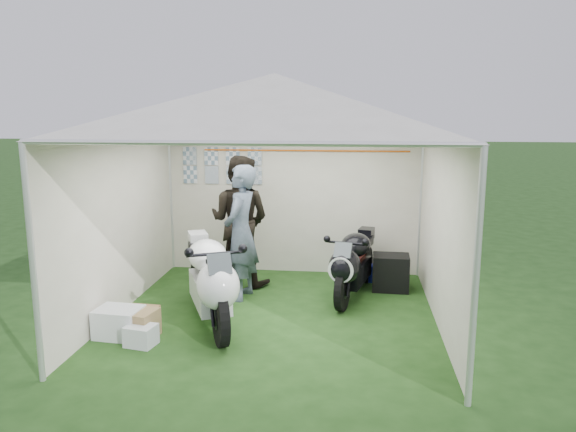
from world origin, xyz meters
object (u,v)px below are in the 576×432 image
(motorcycle_black, at_px, (353,262))
(person_blue_jacket, at_px, (241,233))
(crate_1, at_px, (140,324))
(crate_2, at_px, (141,335))
(crate_3, at_px, (142,317))
(canopy_tent, at_px, (275,110))
(paddock_stand, at_px, (366,272))
(person_dark_jacket, at_px, (240,221))
(equipment_box, at_px, (391,272))
(crate_0, at_px, (119,322))
(motorcycle_white, at_px, (210,278))

(motorcycle_black, bearing_deg, person_blue_jacket, -159.62)
(motorcycle_black, xyz_separation_m, crate_1, (-2.42, -1.68, -0.35))
(crate_2, xyz_separation_m, crate_3, (-0.18, 0.50, 0.01))
(person_blue_jacket, bearing_deg, canopy_tent, 52.64)
(paddock_stand, bearing_deg, crate_3, -140.74)
(paddock_stand, xyz_separation_m, person_dark_jacket, (-1.87, -0.36, 0.84))
(canopy_tent, distance_m, motorcycle_black, 2.41)
(crate_2, bearing_deg, equipment_box, 38.76)
(crate_0, xyz_separation_m, crate_3, (0.16, 0.29, -0.04))
(canopy_tent, height_order, crate_2, canopy_tent)
(canopy_tent, relative_size, equipment_box, 10.95)
(crate_1, height_order, crate_3, crate_1)
(paddock_stand, bearing_deg, motorcycle_black, -103.61)
(motorcycle_black, relative_size, crate_2, 5.80)
(crate_1, bearing_deg, crate_3, 106.58)
(motorcycle_black, relative_size, paddock_stand, 5.41)
(motorcycle_black, xyz_separation_m, equipment_box, (0.55, 0.41, -0.25))
(canopy_tent, bearing_deg, crate_3, -157.80)
(crate_1, distance_m, crate_3, 0.30)
(canopy_tent, height_order, paddock_stand, canopy_tent)
(equipment_box, distance_m, crate_1, 3.63)
(person_blue_jacket, relative_size, crate_3, 4.94)
(paddock_stand, relative_size, crate_0, 0.67)
(crate_3, bearing_deg, crate_2, -70.21)
(canopy_tent, distance_m, equipment_box, 3.01)
(motorcycle_white, bearing_deg, crate_0, -178.39)
(person_dark_jacket, bearing_deg, motorcycle_white, 102.50)
(person_dark_jacket, bearing_deg, crate_1, 84.12)
(crate_3, bearing_deg, person_dark_jacket, 65.84)
(equipment_box, xyz_separation_m, crate_0, (-3.21, -2.09, -0.09))
(canopy_tent, xyz_separation_m, person_dark_jacket, (-0.71, 1.22, -1.61))
(motorcycle_white, xyz_separation_m, crate_2, (-0.62, -0.68, -0.47))
(motorcycle_white, height_order, crate_2, motorcycle_white)
(person_blue_jacket, xyz_separation_m, crate_0, (-1.14, -1.50, -0.76))
(crate_0, distance_m, crate_2, 0.41)
(motorcycle_black, bearing_deg, crate_2, -127.21)
(crate_1, bearing_deg, paddock_stand, 43.62)
(motorcycle_black, bearing_deg, crate_1, -131.66)
(crate_1, bearing_deg, person_dark_jacket, 70.78)
(person_blue_jacket, distance_m, crate_3, 1.75)
(crate_3, bearing_deg, person_blue_jacket, 51.10)
(crate_1, bearing_deg, crate_0, -179.57)
(motorcycle_black, xyz_separation_m, crate_0, (-2.67, -1.68, -0.34))
(motorcycle_white, xyz_separation_m, person_blue_jacket, (0.17, 1.03, 0.34))
(motorcycle_black, bearing_deg, crate_0, -134.20)
(motorcycle_black, relative_size, crate_0, 3.62)
(crate_0, height_order, crate_3, crate_0)
(equipment_box, height_order, crate_0, equipment_box)
(paddock_stand, distance_m, crate_3, 3.49)
(equipment_box, relative_size, crate_0, 1.03)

